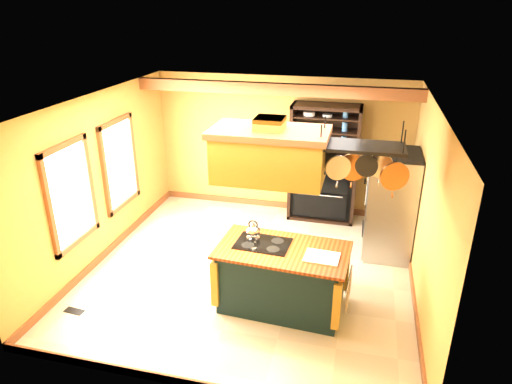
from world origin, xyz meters
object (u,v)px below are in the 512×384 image
at_px(refrigerator, 390,207).
at_px(kitchen_island, 282,277).
at_px(pot_rack, 361,157).
at_px(range_hood, 269,153).
at_px(hutch, 323,175).

bearing_deg(refrigerator, kitchen_island, -127.63).
relative_size(pot_rack, refrigerator, 0.63).
relative_size(range_hood, hutch, 0.64).
distance_m(kitchen_island, refrigerator, 2.40).
bearing_deg(refrigerator, pot_rack, -105.81).
xyz_separation_m(range_hood, pot_rack, (1.11, 0.00, 0.04)).
bearing_deg(refrigerator, range_hood, -131.21).
xyz_separation_m(kitchen_island, pot_rack, (0.92, -0.00, 1.82)).
xyz_separation_m(kitchen_island, range_hood, (-0.20, -0.00, 1.78)).
height_order(kitchen_island, hutch, hutch).
relative_size(kitchen_island, hutch, 0.81).
height_order(kitchen_island, range_hood, range_hood).
relative_size(kitchen_island, refrigerator, 1.04).
height_order(range_hood, refrigerator, range_hood).
bearing_deg(kitchen_island, refrigerator, 55.93).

